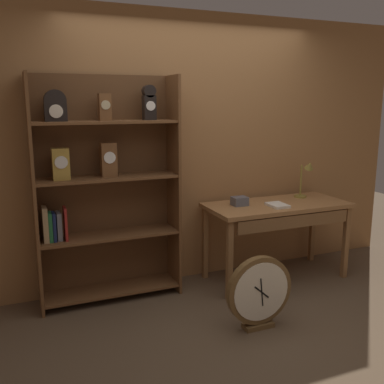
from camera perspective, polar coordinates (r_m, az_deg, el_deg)
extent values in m
plane|color=brown|center=(3.57, 8.45, -18.12)|extent=(10.00, 10.00, 0.00)
cube|color=#9E6B3D|center=(4.31, -0.12, 5.50)|extent=(4.80, 0.05, 2.60)
cube|color=brown|center=(3.81, -19.95, -0.63)|extent=(0.02, 0.34, 2.00)
cube|color=brown|center=(4.04, -2.40, 0.76)|extent=(0.03, 0.34, 2.00)
cube|color=brown|center=(4.04, -11.39, 0.53)|extent=(1.25, 0.01, 2.00)
cube|color=brown|center=(4.16, -10.41, -12.39)|extent=(1.20, 0.33, 0.02)
cube|color=brown|center=(3.98, -10.69, -5.55)|extent=(1.20, 0.33, 0.02)
cube|color=brown|center=(3.86, -10.98, 1.83)|extent=(1.20, 0.33, 0.02)
cube|color=brown|center=(3.81, -11.27, 8.95)|extent=(1.20, 0.33, 0.02)
cube|color=black|center=(3.77, -17.39, 9.87)|extent=(0.18, 0.08, 0.14)
cylinder|color=black|center=(3.77, -17.48, 11.32)|extent=(0.18, 0.08, 0.18)
cylinder|color=silver|center=(3.73, -17.33, 10.04)|extent=(0.11, 0.01, 0.11)
cube|color=#B28C38|center=(3.77, -16.78, 3.51)|extent=(0.14, 0.09, 0.26)
cylinder|color=silver|center=(3.72, -16.71, 3.73)|extent=(0.10, 0.01, 0.10)
cube|color=brown|center=(3.83, -11.34, 10.82)|extent=(0.10, 0.09, 0.23)
cylinder|color=#C6B78C|center=(3.78, -11.20, 11.09)|extent=(0.08, 0.01, 0.08)
cube|color=brown|center=(3.84, -10.84, 4.17)|extent=(0.13, 0.09, 0.29)
cylinder|color=white|center=(3.79, -10.69, 4.43)|extent=(0.10, 0.01, 0.10)
cube|color=black|center=(3.89, -5.62, 10.90)|extent=(0.11, 0.09, 0.21)
cylinder|color=black|center=(3.89, -5.66, 12.97)|extent=(0.11, 0.09, 0.11)
cylinder|color=white|center=(3.85, -5.41, 11.14)|extent=(0.08, 0.01, 0.08)
cube|color=tan|center=(3.88, -18.64, -4.02)|extent=(0.04, 0.16, 0.30)
cube|color=#236638|center=(3.87, -18.05, -4.35)|extent=(0.03, 0.14, 0.25)
cube|color=#19234C|center=(3.88, -17.57, -4.33)|extent=(0.03, 0.14, 0.24)
cube|color=slate|center=(3.90, -16.98, -4.25)|extent=(0.04, 0.15, 0.24)
cube|color=maroon|center=(3.87, -16.21, -3.97)|extent=(0.02, 0.14, 0.28)
cube|color=#9E6B3D|center=(4.41, 11.05, -1.70)|extent=(1.42, 0.63, 0.04)
cube|color=olive|center=(3.98, 4.92, -8.89)|extent=(0.05, 0.05, 0.74)
cube|color=olive|center=(4.70, 19.43, -6.24)|extent=(0.05, 0.05, 0.74)
cube|color=olive|center=(4.43, 1.73, -6.66)|extent=(0.05, 0.05, 0.74)
cube|color=olive|center=(5.09, 15.43, -4.62)|extent=(0.05, 0.05, 0.74)
cube|color=brown|center=(4.19, 13.23, -3.76)|extent=(1.21, 0.03, 0.12)
cylinder|color=olive|center=(4.73, 13.94, -0.54)|extent=(0.13, 0.13, 0.02)
cylinder|color=olive|center=(4.70, 14.04, 1.48)|extent=(0.02, 0.02, 0.32)
cone|color=olive|center=(4.67, 15.10, 3.36)|extent=(0.12, 0.13, 0.11)
cube|color=#595960|center=(4.25, 6.24, -1.19)|extent=(0.14, 0.12, 0.08)
cube|color=silver|center=(4.27, 11.11, -1.69)|extent=(0.17, 0.22, 0.02)
cube|color=brown|center=(3.68, 8.62, -16.81)|extent=(0.25, 0.11, 0.04)
cylinder|color=brown|center=(3.55, 8.77, -12.57)|extent=(0.56, 0.06, 0.56)
cylinder|color=silver|center=(3.52, 9.07, -12.78)|extent=(0.48, 0.01, 0.48)
cube|color=black|center=(3.52, 9.10, -12.80)|extent=(0.13, 0.01, 0.12)
cube|color=black|center=(3.52, 9.11, -12.81)|extent=(0.03, 0.01, 0.23)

